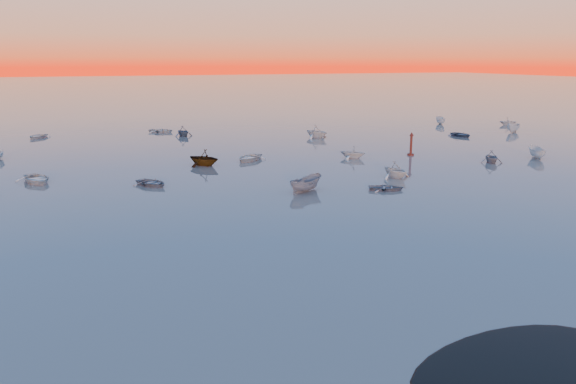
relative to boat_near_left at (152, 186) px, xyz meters
name	(u,v)px	position (x,y,z in m)	size (l,w,h in m)	color
ground	(171,119)	(11.89, 61.29, 0.00)	(600.00, 600.00, 0.00)	#6A6158
mud_lobes	(563,358)	(11.89, -39.71, 0.01)	(140.00, 6.00, 0.07)	black
moored_fleet	(230,156)	(11.89, 14.29, 0.00)	(124.00, 58.00, 1.20)	white
boat_near_left	(152,186)	(0.00, 0.00, 0.00)	(3.84, 1.60, 0.96)	slate
boat_near_center	(306,191)	(13.35, -7.72, 0.00)	(4.19, 1.77, 1.45)	slate
boat_near_right	(353,158)	(25.88, 6.98, 0.00)	(3.39, 1.52, 1.18)	white
channel_marker	(411,146)	(33.95, 6.22, 1.23)	(0.88, 0.88, 3.12)	#4C1810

